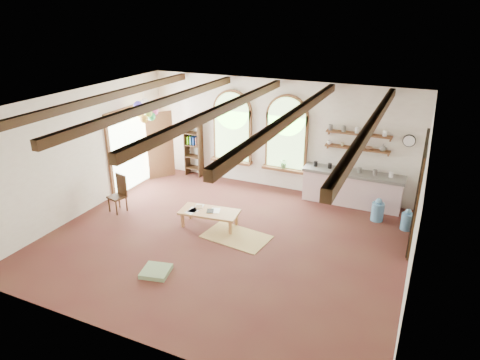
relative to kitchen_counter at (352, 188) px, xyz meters
The scene contains 27 objects.
floor 3.97m from the kitchen_counter, 125.71° to the right, with size 8.00×8.00×0.00m, color #542D22.
ceiling_beams 4.73m from the kitchen_counter, 125.71° to the right, with size 6.20×6.80×0.18m, color #352211, non-canonical shape.
window_left 3.88m from the kitchen_counter, behind, with size 1.30×0.28×2.20m.
window_right 2.32m from the kitchen_counter, behind, with size 1.30×0.28×2.20m.
left_doorway 6.44m from the kitchen_counter, 167.37° to the right, with size 0.10×1.90×2.50m, color brown.
right_doorway 2.45m from the kitchen_counter, 45.86° to the right, with size 0.10×1.30×2.40m, color black.
kitchen_counter is the anchor object (origin of this frame).
wall_shelf_lower 1.09m from the kitchen_counter, 90.00° to the left, with size 1.70×0.24×0.04m, color brown.
wall_shelf_upper 1.49m from the kitchen_counter, 90.00° to the left, with size 1.70×0.24×0.04m, color brown.
wall_clock 1.91m from the kitchen_counter, 11.31° to the left, with size 0.32×0.32×0.04m, color black.
bookshelf 5.02m from the kitchen_counter, behind, with size 0.53×0.32×1.80m.
coffee_table 4.01m from the kitchen_counter, 137.03° to the right, with size 1.51×0.83×0.41m.
side_chair 6.28m from the kitchen_counter, 151.69° to the right, with size 0.48×0.48×1.00m.
floor_mat 3.65m from the kitchen_counter, 125.48° to the right, with size 1.53×0.94×0.02m, color tan.
floor_cushion 5.81m from the kitchen_counter, 120.94° to the right, with size 0.55×0.55×0.09m, color gray.
water_jug_a 1.08m from the kitchen_counter, 41.19° to the right, with size 0.31×0.31×0.61m.
water_jug_b 1.78m from the kitchen_counter, 30.63° to the right, with size 0.28×0.28×0.55m.
balloon_cluster 6.13m from the kitchen_counter, 167.44° to the right, with size 0.74×0.86×1.15m.
table_book 4.28m from the kitchen_counter, 141.26° to the right, with size 0.16×0.23×0.02m, color olive.
tablet 3.99m from the kitchen_counter, 136.89° to the right, with size 0.17×0.24×0.01m, color black.
potted_plant_left 3.72m from the kitchen_counter, behind, with size 0.27×0.23×0.30m, color #598C4C.
potted_plant_right 2.04m from the kitchen_counter, behind, with size 0.27×0.23×0.30m, color #598C4C.
shelf_cup_a 1.38m from the kitchen_counter, 166.50° to the left, with size 0.12×0.10×0.10m, color white.
shelf_cup_b 1.22m from the kitchen_counter, 155.77° to the left, with size 0.10×0.10×0.09m, color beige.
shelf_bowl_a 1.14m from the kitchen_counter, 105.52° to the left, with size 0.22×0.22×0.05m, color beige.
shelf_bowl_b 1.18m from the kitchen_counter, 30.96° to the left, with size 0.20×0.20×0.06m, color #8C664C.
shelf_vase 1.37m from the kitchen_counter, 15.48° to the left, with size 0.18×0.18×0.19m, color slate.
Camera 1 is at (3.92, -7.77, 5.10)m, focal length 32.00 mm.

